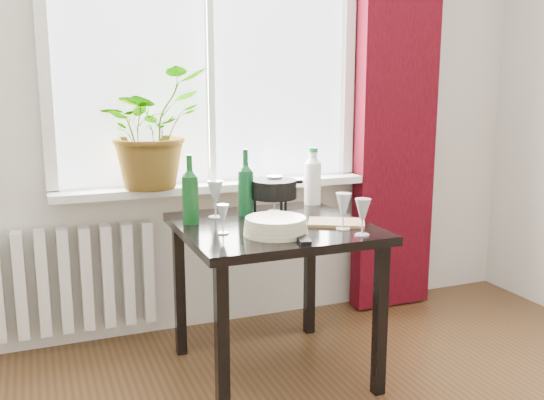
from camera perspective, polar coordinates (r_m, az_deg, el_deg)
name	(u,v)px	position (r m, az deg, el deg)	size (l,w,h in m)	color
window	(208,40)	(3.33, -6.00, 14.73)	(1.72, 0.08, 1.62)	white
windowsill	(215,186)	(3.31, -5.39, 1.30)	(1.72, 0.20, 0.04)	white
curtain	(397,97)	(3.71, 11.68, 9.51)	(0.50, 0.12, 2.56)	#39050D
radiator	(76,279)	(3.32, -18.00, -7.10)	(0.80, 0.10, 0.55)	white
table	(273,243)	(2.83, 0.09, -4.07)	(0.85, 0.85, 0.74)	black
potted_plant	(150,128)	(3.16, -11.37, 6.65)	(0.55, 0.48, 0.61)	#3F751F
wine_bottle_left	(190,189)	(2.80, -7.71, 1.05)	(0.08, 0.08, 0.33)	#0C4316
wine_bottle_right	(246,182)	(2.95, -2.48, 1.69)	(0.08, 0.08, 0.33)	#0D4420
bottle_amber	(243,190)	(2.99, -2.70, 0.91)	(0.06, 0.06, 0.24)	#71380C
cleaning_bottle	(313,175)	(3.23, 3.86, 2.33)	(0.09, 0.09, 0.31)	white
wineglass_front_right	(363,217)	(2.60, 8.52, -1.58)	(0.07, 0.07, 0.16)	#B7BBC5
wineglass_far_right	(343,211)	(2.70, 6.73, -1.02)	(0.07, 0.07, 0.17)	silver
wineglass_back_center	(274,194)	(3.03, 0.23, 0.61)	(0.08, 0.08, 0.19)	#B7BDC5
wineglass_back_left	(215,199)	(2.92, -5.35, 0.11)	(0.08, 0.08, 0.19)	silver
wineglass_front_left	(223,219)	(2.62, -4.65, -1.79)	(0.06, 0.06, 0.13)	#B2B7C0
plate_stack	(276,226)	(2.60, 0.34, -2.48)	(0.28, 0.28, 0.07)	#E9E6C1
fondue_pot	(274,197)	(2.97, 0.18, 0.25)	(0.26, 0.22, 0.17)	black
tv_remote	(302,239)	(2.51, 2.85, -3.67)	(0.05, 0.16, 0.02)	black
cutting_board	(336,223)	(2.81, 6.08, -2.13)	(0.26, 0.17, 0.01)	#9F7447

